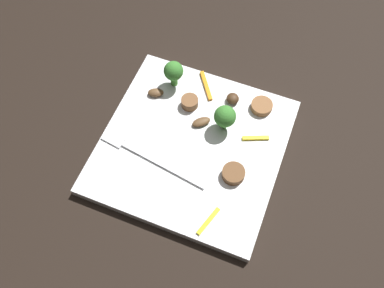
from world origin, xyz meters
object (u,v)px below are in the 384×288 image
at_px(plate, 192,146).
at_px(pepper_strip_1, 208,221).
at_px(broccoli_floret_1, 174,72).
at_px(sausage_slice_1, 233,174).
at_px(pepper_strip_2, 206,86).
at_px(fork, 145,156).
at_px(broccoli_floret_0, 225,117).
at_px(mushroom_2, 156,93).
at_px(sausage_slice_2, 262,106).
at_px(mushroom_0, 233,99).
at_px(mushroom_1, 200,121).
at_px(sausage_slice_0, 190,102).
at_px(pepper_strip_0, 256,138).

relative_size(plate, pepper_strip_1, 5.76).
xyz_separation_m(broccoli_floret_1, sausage_slice_1, (-0.15, 0.12, -0.03)).
xyz_separation_m(plate, pepper_strip_2, (0.02, -0.11, 0.01)).
xyz_separation_m(fork, broccoli_floret_0, (-0.09, -0.09, 0.03)).
distance_m(fork, mushroom_2, 0.11).
distance_m(plate, sausage_slice_2, 0.13).
distance_m(broccoli_floret_0, pepper_strip_2, 0.09).
bearing_deg(mushroom_0, sausage_slice_1, 109.25).
bearing_deg(mushroom_1, fork, 56.81).
height_order(broccoli_floret_0, mushroom_2, broccoli_floret_0).
height_order(broccoli_floret_0, pepper_strip_1, broccoli_floret_0).
height_order(plate, mushroom_1, mushroom_1).
height_order(sausage_slice_0, pepper_strip_0, sausage_slice_0).
xyz_separation_m(broccoli_floret_0, mushroom_0, (0.00, -0.05, -0.02)).
bearing_deg(pepper_strip_0, mushroom_2, -6.28).
xyz_separation_m(broccoli_floret_0, sausage_slice_0, (0.07, -0.02, -0.02)).
distance_m(broccoli_floret_0, sausage_slice_0, 0.07).
height_order(broccoli_floret_1, sausage_slice_0, broccoli_floret_1).
bearing_deg(pepper_strip_2, sausage_slice_2, 175.61).
relative_size(broccoli_floret_1, mushroom_0, 2.38).
bearing_deg(sausage_slice_2, mushroom_2, 12.59).
height_order(plate, broccoli_floret_0, broccoli_floret_0).
xyz_separation_m(sausage_slice_2, pepper_strip_2, (0.10, -0.01, -0.00)).
xyz_separation_m(sausage_slice_2, mushroom_0, (0.05, 0.00, 0.00)).
xyz_separation_m(broccoli_floret_1, pepper_strip_0, (-0.16, 0.05, -0.03)).
bearing_deg(mushroom_0, sausage_slice_2, -175.30).
relative_size(sausage_slice_2, pepper_strip_0, 0.84).
distance_m(sausage_slice_0, pepper_strip_2, 0.05).
bearing_deg(mushroom_0, pepper_strip_0, 136.46).
distance_m(mushroom_0, mushroom_1, 0.07).
relative_size(mushroom_2, pepper_strip_1, 0.54).
bearing_deg(plate, broccoli_floret_1, -54.04).
bearing_deg(broccoli_floret_0, pepper_strip_1, 101.50).
bearing_deg(mushroom_0, fork, 57.82).
distance_m(broccoli_floret_0, broccoli_floret_1, 0.12).
height_order(sausage_slice_1, mushroom_2, sausage_slice_1).
xyz_separation_m(broccoli_floret_1, mushroom_0, (-0.10, -0.00, -0.03)).
bearing_deg(pepper_strip_0, pepper_strip_2, -31.38).
bearing_deg(pepper_strip_0, mushroom_1, 3.26).
height_order(plate, pepper_strip_0, pepper_strip_0).
height_order(fork, pepper_strip_1, same).
xyz_separation_m(sausage_slice_1, sausage_slice_2, (-0.00, -0.13, -0.00)).
xyz_separation_m(broccoli_floret_0, pepper_strip_0, (-0.05, 0.00, -0.03)).
bearing_deg(pepper_strip_0, broccoli_floret_0, -2.32).
bearing_deg(mushroom_2, mushroom_0, -164.41).
xyz_separation_m(pepper_strip_1, pepper_strip_2, (0.08, -0.22, 0.00)).
relative_size(fork, pepper_strip_0, 4.33).
height_order(mushroom_1, pepper_strip_2, mushroom_1).
relative_size(fork, pepper_strip_2, 3.07).
relative_size(fork, sausage_slice_0, 6.54).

